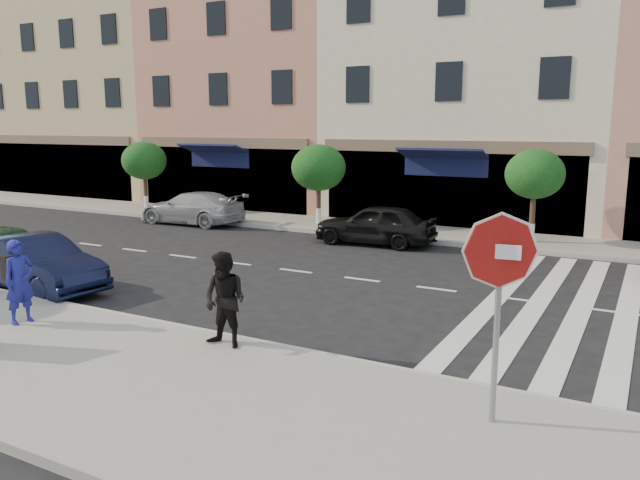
# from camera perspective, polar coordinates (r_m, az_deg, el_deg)

# --- Properties ---
(ground) EXTENTS (120.00, 120.00, 0.00)m
(ground) POSITION_cam_1_polar(r_m,az_deg,el_deg) (12.84, -3.69, -7.46)
(ground) COLOR black
(ground) RESTS_ON ground
(sidewalk_near) EXTENTS (60.00, 4.50, 0.15)m
(sidewalk_near) POSITION_cam_1_polar(r_m,az_deg,el_deg) (10.05, -15.44, -12.62)
(sidewalk_near) COLOR gray
(sidewalk_near) RESTS_ON ground
(sidewalk_far) EXTENTS (60.00, 3.00, 0.15)m
(sidewalk_far) POSITION_cam_1_polar(r_m,az_deg,el_deg) (22.63, 11.29, 0.43)
(sidewalk_far) COLOR gray
(sidewalk_far) RESTS_ON ground
(building_west_far) EXTENTS (12.00, 9.00, 12.00)m
(building_west_far) POSITION_cam_1_polar(r_m,az_deg,el_deg) (39.56, -18.18, 12.97)
(building_west_far) COLOR tan
(building_west_far) RESTS_ON ground
(building_west_mid) EXTENTS (10.00, 9.00, 14.00)m
(building_west_mid) POSITION_cam_1_polar(r_m,az_deg,el_deg) (32.61, -4.33, 15.85)
(building_west_mid) COLOR tan
(building_west_mid) RESTS_ON ground
(building_centre) EXTENTS (11.00, 9.00, 11.00)m
(building_centre) POSITION_cam_1_polar(r_m,az_deg,el_deg) (28.25, 14.45, 13.33)
(building_centre) COLOR beige
(building_centre) RESTS_ON ground
(street_tree_wa) EXTENTS (2.00, 2.00, 3.05)m
(street_tree_wa) POSITION_cam_1_polar(r_m,az_deg,el_deg) (29.50, -15.78, 6.97)
(street_tree_wa) COLOR #473323
(street_tree_wa) RESTS_ON sidewalk_far
(street_tree_wb) EXTENTS (2.10, 2.10, 3.06)m
(street_tree_wb) POSITION_cam_1_polar(r_m,az_deg,el_deg) (24.12, -0.13, 6.60)
(street_tree_wb) COLOR #473323
(street_tree_wb) RESTS_ON sidewalk_far
(street_tree_c) EXTENTS (1.90, 1.90, 3.04)m
(street_tree_c) POSITION_cam_1_polar(r_m,az_deg,el_deg) (21.47, 19.05, 5.67)
(street_tree_c) COLOR #473323
(street_tree_c) RESTS_ON sidewalk_far
(stop_sign) EXTENTS (0.97, 0.17, 2.76)m
(stop_sign) POSITION_cam_1_polar(r_m,az_deg,el_deg) (8.08, 16.07, -2.95)
(stop_sign) COLOR gray
(stop_sign) RESTS_ON sidewalk_near
(photographer) EXTENTS (0.46, 0.64, 1.65)m
(photographer) POSITION_cam_1_polar(r_m,az_deg,el_deg) (13.38, -25.77, -3.45)
(photographer) COLOR navy
(photographer) RESTS_ON sidewalk_near
(walker) EXTENTS (0.82, 0.64, 1.67)m
(walker) POSITION_cam_1_polar(r_m,az_deg,el_deg) (10.90, -8.68, -5.44)
(walker) COLOR black
(walker) RESTS_ON sidewalk_near
(car_near_left) EXTENTS (3.69, 1.55, 1.25)m
(car_near_left) POSITION_cam_1_polar(r_m,az_deg,el_deg) (19.13, -26.73, -0.66)
(car_near_left) COLOR #10321B
(car_near_left) RESTS_ON ground
(car_near_mid) EXTENTS (4.15, 1.86, 1.32)m
(car_near_mid) POSITION_cam_1_polar(r_m,az_deg,el_deg) (16.51, -24.49, -1.97)
(car_near_mid) COLOR black
(car_near_mid) RESTS_ON ground
(car_far_left) EXTENTS (4.52, 1.89, 1.30)m
(car_far_left) POSITION_cam_1_polar(r_m,az_deg,el_deg) (25.65, -11.62, 2.90)
(car_far_left) COLOR #A4A4A9
(car_far_left) RESTS_ON ground
(car_far_mid) EXTENTS (4.10, 1.86, 1.37)m
(car_far_mid) POSITION_cam_1_polar(r_m,az_deg,el_deg) (20.86, 5.07, 1.44)
(car_far_mid) COLOR black
(car_far_mid) RESTS_ON ground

